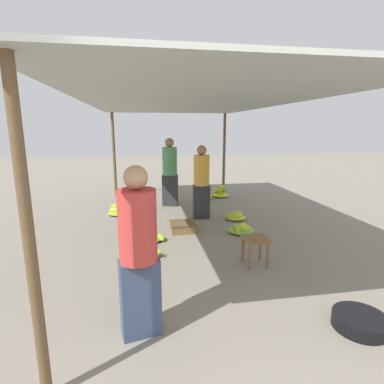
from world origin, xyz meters
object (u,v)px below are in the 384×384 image
object	(u,v)px
vendor_foreground	(139,251)
stool	(255,243)
banana_pile_left_1	(120,211)
shopper_walking_mid	(201,181)
banana_pile_left_0	(140,254)
banana_pile_right_3	(220,192)
crate_near	(183,227)
shopper_walking_far	(170,171)
banana_pile_right_1	(241,229)
banana_pile_right_0	(235,217)
banana_pile_left_2	(148,237)
basin_black	(360,322)
banana_pile_right_2	(206,196)
banana_pile_left_3	(141,203)

from	to	relation	value
vendor_foreground	stool	xyz separation A→B (m)	(1.64, 1.23, -0.51)
banana_pile_left_1	shopper_walking_mid	world-z (taller)	shopper_walking_mid
banana_pile_left_0	shopper_walking_mid	size ratio (longest dim) A/B	0.39
stool	banana_pile_left_0	size ratio (longest dim) A/B	0.68
banana_pile_right_3	crate_near	xyz separation A→B (m)	(-1.50, -2.77, -0.04)
stool	shopper_walking_far	bearing A→B (deg)	103.32
banana_pile_left_1	banana_pile_right_1	distance (m)	2.88
banana_pile_left_0	banana_pile_right_0	size ratio (longest dim) A/B	1.33
banana_pile_right_0	stool	bearing A→B (deg)	-100.56
banana_pile_left_2	stool	bearing A→B (deg)	-38.98
banana_pile_left_2	banana_pile_right_3	distance (m)	3.86
basin_black	banana_pile_left_1	world-z (taller)	banana_pile_left_1
banana_pile_left_1	banana_pile_left_2	xyz separation A→B (m)	(0.58, -1.78, -0.01)
banana_pile_left_2	shopper_walking_far	bearing A→B (deg)	75.09
banana_pile_left_1	crate_near	xyz separation A→B (m)	(1.27, -1.37, 0.01)
banana_pile_right_0	banana_pile_right_2	distance (m)	1.99
banana_pile_left_3	banana_pile_right_0	xyz separation A→B (m)	(2.03, -1.58, 0.00)
stool	banana_pile_right_2	distance (m)	4.15
vendor_foreground	basin_black	xyz separation A→B (m)	(2.15, -0.29, -0.79)
banana_pile_right_2	banana_pile_right_0	bearing A→B (deg)	-83.47
banana_pile_left_1	banana_pile_right_2	bearing A→B (deg)	26.54
banana_pile_left_0	banana_pile_left_2	size ratio (longest dim) A/B	0.99
banana_pile_left_1	banana_pile_right_2	size ratio (longest dim) A/B	1.40
banana_pile_right_1	banana_pile_right_3	distance (m)	3.10
basin_black	banana_pile_right_0	bearing A→B (deg)	91.73
banana_pile_left_1	shopper_walking_far	size ratio (longest dim) A/B	0.33
basin_black	crate_near	xyz separation A→B (m)	(-1.34, 3.16, 0.02)
vendor_foreground	basin_black	size ratio (longest dim) A/B	3.13
banana_pile_left_3	banana_pile_right_1	bearing A→B (deg)	-51.86
stool	banana_pile_right_2	bearing A→B (deg)	87.55
banana_pile_left_3	banana_pile_right_2	distance (m)	1.85
vendor_foreground	shopper_walking_mid	world-z (taller)	vendor_foreground
vendor_foreground	banana_pile_right_3	xyz separation A→B (m)	(2.30, 5.64, -0.73)
vendor_foreground	basin_black	distance (m)	2.31
basin_black	banana_pile_left_1	xyz separation A→B (m)	(-2.61, 4.52, 0.01)
banana_pile_right_2	shopper_walking_mid	bearing A→B (deg)	-105.53
basin_black	shopper_walking_far	bearing A→B (deg)	104.93
banana_pile_right_3	shopper_walking_mid	xyz separation A→B (m)	(-0.97, -1.98, 0.71)
banana_pile_right_2	crate_near	xyz separation A→B (m)	(-1.01, -2.50, -0.02)
crate_near	shopper_walking_far	bearing A→B (deg)	91.04
banana_pile_left_2	banana_pile_right_1	xyz separation A→B (m)	(1.77, 0.11, 0.01)
basin_black	banana_pile_right_0	world-z (taller)	banana_pile_right_0
stool	shopper_walking_mid	xyz separation A→B (m)	(-0.30, 2.43, 0.49)
banana_pile_right_0	shopper_walking_far	size ratio (longest dim) A/B	0.27
crate_near	shopper_walking_mid	world-z (taller)	shopper_walking_mid
crate_near	shopper_walking_mid	distance (m)	1.21
banana_pile_left_2	banana_pile_left_1	bearing A→B (deg)	108.05
banana_pile_right_3	basin_black	bearing A→B (deg)	-91.50
basin_black	banana_pile_right_2	distance (m)	5.67
vendor_foreground	banana_pile_left_1	size ratio (longest dim) A/B	2.92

